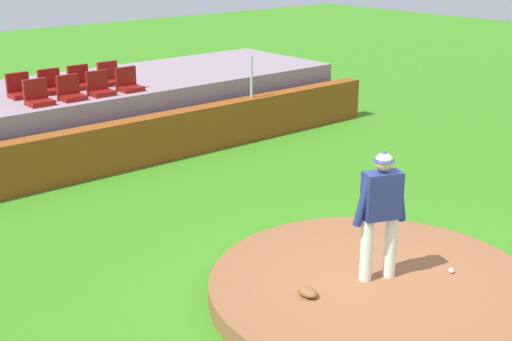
# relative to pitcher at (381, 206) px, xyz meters

# --- Properties ---
(ground_plane) EXTENTS (60.00, 60.00, 0.00)m
(ground_plane) POSITION_rel_pitcher_xyz_m (-0.08, -0.03, -1.29)
(ground_plane) COLOR #39851B
(pitchers_mound) EXTENTS (4.37, 4.37, 0.27)m
(pitchers_mound) POSITION_rel_pitcher_xyz_m (-0.08, -0.03, -1.15)
(pitchers_mound) COLOR brown
(pitchers_mound) RESTS_ON ground_plane
(pitcher) EXTENTS (0.74, 0.42, 1.76)m
(pitcher) POSITION_rel_pitcher_xyz_m (0.00, 0.00, 0.00)
(pitcher) COLOR white
(pitcher) RESTS_ON pitchers_mound
(baseball) EXTENTS (0.07, 0.07, 0.07)m
(baseball) POSITION_rel_pitcher_xyz_m (0.86, -0.56, -0.98)
(baseball) COLOR white
(baseball) RESTS_ON pitchers_mound
(fielding_glove) EXTENTS (0.23, 0.32, 0.11)m
(fielding_glove) POSITION_rel_pitcher_xyz_m (-1.04, 0.24, -0.97)
(fielding_glove) COLOR brown
(fielding_glove) RESTS_ON pitchers_mound
(brick_barrier) EXTENTS (14.28, 0.40, 1.00)m
(brick_barrier) POSITION_rel_pitcher_xyz_m (-0.08, 6.85, -0.79)
(brick_barrier) COLOR #8F4616
(brick_barrier) RESTS_ON ground_plane
(fence_post_right) EXTENTS (0.06, 0.06, 0.97)m
(fence_post_right) POSITION_rel_pitcher_xyz_m (3.57, 6.85, 0.20)
(fence_post_right) COLOR silver
(fence_post_right) RESTS_ON brick_barrier
(bleacher_platform) EXTENTS (13.57, 3.52, 1.36)m
(bleacher_platform) POSITION_rel_pitcher_xyz_m (-0.08, 9.09, -0.60)
(bleacher_platform) COLOR gray
(bleacher_platform) RESTS_ON ground_plane
(stadium_chair_0) EXTENTS (0.48, 0.44, 0.50)m
(stadium_chair_0) POSITION_rel_pitcher_xyz_m (-1.11, 7.87, 0.23)
(stadium_chair_0) COLOR maroon
(stadium_chair_0) RESTS_ON bleacher_platform
(stadium_chair_1) EXTENTS (0.48, 0.44, 0.50)m
(stadium_chair_1) POSITION_rel_pitcher_xyz_m (-0.41, 7.87, 0.23)
(stadium_chair_1) COLOR maroon
(stadium_chair_1) RESTS_ON bleacher_platform
(stadium_chair_2) EXTENTS (0.48, 0.44, 0.50)m
(stadium_chair_2) POSITION_rel_pitcher_xyz_m (0.26, 7.88, 0.23)
(stadium_chair_2) COLOR maroon
(stadium_chair_2) RESTS_ON bleacher_platform
(stadium_chair_3) EXTENTS (0.48, 0.44, 0.50)m
(stadium_chair_3) POSITION_rel_pitcher_xyz_m (0.95, 7.88, 0.23)
(stadium_chair_3) COLOR maroon
(stadium_chair_3) RESTS_ON bleacher_platform
(stadium_chair_4) EXTENTS (0.48, 0.44, 0.50)m
(stadium_chair_4) POSITION_rel_pitcher_xyz_m (-1.11, 8.75, 0.23)
(stadium_chair_4) COLOR maroon
(stadium_chair_4) RESTS_ON bleacher_platform
(stadium_chair_5) EXTENTS (0.48, 0.44, 0.50)m
(stadium_chair_5) POSITION_rel_pitcher_xyz_m (-0.43, 8.74, 0.23)
(stadium_chair_5) COLOR maroon
(stadium_chair_5) RESTS_ON bleacher_platform
(stadium_chair_6) EXTENTS (0.48, 0.44, 0.50)m
(stadium_chair_6) POSITION_rel_pitcher_xyz_m (0.26, 8.77, 0.23)
(stadium_chair_6) COLOR maroon
(stadium_chair_6) RESTS_ON bleacher_platform
(stadium_chair_7) EXTENTS (0.48, 0.44, 0.50)m
(stadium_chair_7) POSITION_rel_pitcher_xyz_m (0.98, 8.75, 0.23)
(stadium_chair_7) COLOR maroon
(stadium_chair_7) RESTS_ON bleacher_platform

